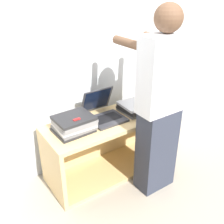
{
  "coord_description": "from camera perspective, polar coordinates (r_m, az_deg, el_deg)",
  "views": [
    {
      "loc": [
        -1.18,
        -1.56,
        1.78
      ],
      "look_at": [
        0.0,
        0.18,
        0.71
      ],
      "focal_mm": 42.0,
      "sensor_mm": 36.0,
      "label": 1
    }
  ],
  "objects": [
    {
      "name": "laptop_stack_left",
      "position": [
        2.28,
        -8.29,
        -2.56
      ],
      "size": [
        0.34,
        0.29,
        0.14
      ],
      "color": "#232326",
      "rests_on": "cart"
    },
    {
      "name": "laptop_open",
      "position": [
        2.49,
        -1.8,
        -0.16
      ],
      "size": [
        0.32,
        0.38,
        0.27
      ],
      "color": "#333338",
      "rests_on": "cart"
    },
    {
      "name": "wall_back",
      "position": [
        2.53,
        -5.69,
        13.65
      ],
      "size": [
        8.0,
        0.05,
        2.4
      ],
      "color": "silver",
      "rests_on": "ground_plane"
    },
    {
      "name": "cart",
      "position": [
        2.66,
        -1.65,
        -6.9
      ],
      "size": [
        1.21,
        0.5,
        0.59
      ],
      "color": "tan",
      "rests_on": "ground_plane"
    },
    {
      "name": "ground_plane",
      "position": [
        2.64,
        2.24,
        -15.35
      ],
      "size": [
        12.0,
        12.0,
        0.0
      ],
      "primitive_type": "plane",
      "color": "#9E9384"
    },
    {
      "name": "laptop_stack_right",
      "position": [
        2.63,
        5.42,
        1.2
      ],
      "size": [
        0.34,
        0.3,
        0.1
      ],
      "color": "slate",
      "rests_on": "cart"
    },
    {
      "name": "person",
      "position": [
        2.22,
        10.33,
        1.04
      ],
      "size": [
        0.4,
        0.53,
        1.64
      ],
      "color": "#2D3342",
      "rests_on": "ground_plane"
    },
    {
      "name": "inventory_tag",
      "position": [
        2.19,
        -7.69,
        -1.59
      ],
      "size": [
        0.06,
        0.02,
        0.01
      ],
      "color": "red",
      "rests_on": "laptop_stack_left"
    }
  ]
}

